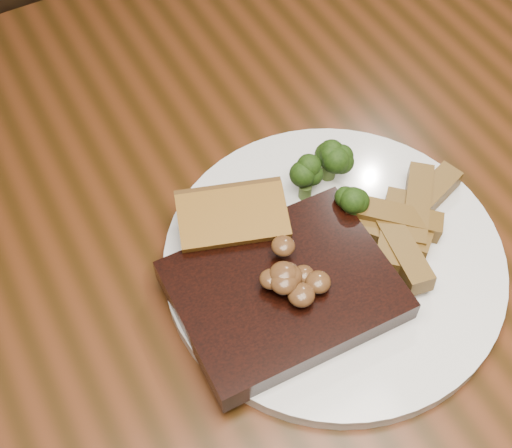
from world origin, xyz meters
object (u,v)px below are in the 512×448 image
(chair_far, at_px, (68,104))
(potato_wedges, at_px, (399,210))
(dining_table, at_px, (249,306))
(plate, at_px, (333,262))
(steak, at_px, (284,291))
(garlic_bread, at_px, (233,231))

(chair_far, distance_m, potato_wedges, 0.72)
(dining_table, height_order, plate, plate)
(steak, distance_m, garlic_bread, 0.08)
(steak, height_order, potato_wedges, steak)
(plate, bearing_deg, dining_table, 146.20)
(dining_table, bearing_deg, potato_wedges, -13.36)
(garlic_bread, relative_size, potato_wedges, 0.85)
(dining_table, xyz_separation_m, plate, (0.07, -0.04, 0.10))
(dining_table, distance_m, plate, 0.13)
(garlic_bread, distance_m, potato_wedges, 0.16)
(potato_wedges, bearing_deg, garlic_bread, 159.98)
(plate, xyz_separation_m, steak, (-0.06, -0.01, 0.02))
(steak, relative_size, garlic_bread, 1.88)
(garlic_bread, bearing_deg, steak, -65.00)
(chair_far, distance_m, garlic_bread, 0.66)
(dining_table, bearing_deg, steak, -86.20)
(plate, xyz_separation_m, garlic_bread, (-0.07, 0.06, 0.02))
(steak, xyz_separation_m, potato_wedges, (0.14, 0.02, -0.00))
(steak, xyz_separation_m, garlic_bread, (-0.01, 0.08, -0.00))
(garlic_bread, height_order, potato_wedges, potato_wedges)
(dining_table, height_order, potato_wedges, potato_wedges)
(steak, bearing_deg, chair_far, 95.00)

